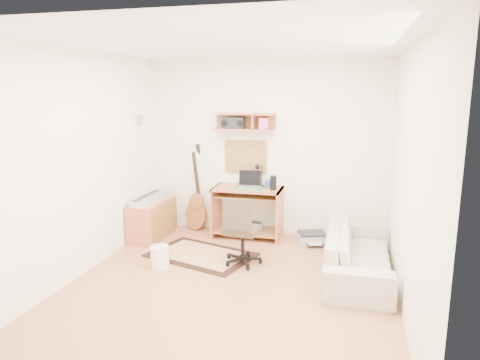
% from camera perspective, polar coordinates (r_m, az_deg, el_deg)
% --- Properties ---
extents(floor, '(3.60, 4.00, 0.01)m').
position_cam_1_polar(floor, '(5.04, -1.36, -13.70)').
color(floor, '#B8774C').
rests_on(floor, ground).
extents(ceiling, '(3.60, 4.00, 0.01)m').
position_cam_1_polar(ceiling, '(4.59, -1.53, 17.28)').
color(ceiling, white).
rests_on(ceiling, ground).
extents(back_wall, '(3.60, 0.01, 2.60)m').
position_cam_1_polar(back_wall, '(6.57, 3.36, 4.11)').
color(back_wall, white).
rests_on(back_wall, ground).
extents(left_wall, '(0.01, 4.00, 2.60)m').
position_cam_1_polar(left_wall, '(5.41, -20.15, 1.84)').
color(left_wall, white).
rests_on(left_wall, ground).
extents(right_wall, '(0.01, 4.00, 2.60)m').
position_cam_1_polar(right_wall, '(4.50, 21.23, -0.08)').
color(right_wall, white).
rests_on(right_wall, ground).
extents(wall_shelf, '(0.90, 0.25, 0.26)m').
position_cam_1_polar(wall_shelf, '(6.47, 0.54, 7.58)').
color(wall_shelf, '#C16744').
rests_on(wall_shelf, back_wall).
extents(cork_board, '(0.64, 0.03, 0.49)m').
position_cam_1_polar(cork_board, '(6.63, 0.75, 3.06)').
color(cork_board, tan).
rests_on(cork_board, back_wall).
extents(wall_photo, '(0.02, 0.20, 0.15)m').
position_cam_1_polar(wall_photo, '(6.64, -12.94, 7.56)').
color(wall_photo, '#4C8CBF').
rests_on(wall_photo, left_wall).
extents(desk, '(1.00, 0.55, 0.75)m').
position_cam_1_polar(desk, '(6.53, 0.98, -4.21)').
color(desk, '#C16744').
rests_on(desk, floor).
extents(laptop, '(0.36, 0.36, 0.25)m').
position_cam_1_polar(laptop, '(6.39, 1.19, 0.03)').
color(laptop, silver).
rests_on(laptop, desk).
extents(speaker, '(0.09, 0.09, 0.20)m').
position_cam_1_polar(speaker, '(6.29, 4.35, -0.37)').
color(speaker, black).
rests_on(speaker, desk).
extents(desk_lamp, '(0.11, 0.11, 0.33)m').
position_cam_1_polar(desk_lamp, '(6.50, 2.86, 0.61)').
color(desk_lamp, black).
rests_on(desk_lamp, desk).
extents(pencil_cup, '(0.08, 0.08, 0.11)m').
position_cam_1_polar(pencil_cup, '(6.47, 3.63, -0.47)').
color(pencil_cup, '#324398').
rests_on(pencil_cup, desk).
extents(boombox, '(0.32, 0.15, 0.17)m').
position_cam_1_polar(boombox, '(6.51, -0.85, 7.42)').
color(boombox, black).
rests_on(boombox, wall_shelf).
extents(rug, '(1.52, 1.23, 0.02)m').
position_cam_1_polar(rug, '(5.93, -5.07, -9.65)').
color(rug, beige).
rests_on(rug, floor).
extents(task_chair, '(0.49, 0.49, 0.88)m').
position_cam_1_polar(task_chair, '(5.50, 0.35, -6.51)').
color(task_chair, '#392D21').
rests_on(task_chair, floor).
extents(cabinet, '(0.40, 0.90, 0.55)m').
position_cam_1_polar(cabinet, '(6.67, -11.34, -4.98)').
color(cabinet, '#C16744').
rests_on(cabinet, floor).
extents(music_keyboard, '(0.27, 0.87, 0.08)m').
position_cam_1_polar(music_keyboard, '(6.59, -11.45, -2.37)').
color(music_keyboard, '#B2B5BA').
rests_on(music_keyboard, cabinet).
extents(guitar, '(0.40, 0.30, 1.35)m').
position_cam_1_polar(guitar, '(6.83, -5.77, -0.99)').
color(guitar, '#A65E33').
rests_on(guitar, floor).
extents(waste_basket, '(0.30, 0.30, 0.27)m').
position_cam_1_polar(waste_basket, '(5.58, -10.37, -9.78)').
color(waste_basket, white).
rests_on(waste_basket, floor).
extents(printer, '(0.47, 0.42, 0.15)m').
position_cam_1_polar(printer, '(6.42, 9.34, -7.35)').
color(printer, '#A5A8AA').
rests_on(printer, floor).
extents(sofa, '(0.54, 1.86, 0.73)m').
position_cam_1_polar(sofa, '(5.40, 15.14, -8.16)').
color(sofa, '#B9A993').
rests_on(sofa, floor).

